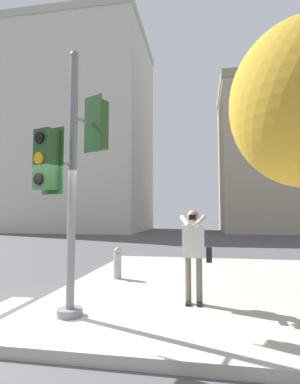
% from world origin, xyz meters
% --- Properties ---
extents(ground_plane, '(160.00, 160.00, 0.00)m').
position_xyz_m(ground_plane, '(0.00, 0.00, 0.00)').
color(ground_plane, '#4C4C4F').
extents(sidewalk_corner, '(8.00, 8.00, 0.16)m').
position_xyz_m(sidewalk_corner, '(3.50, 3.50, 0.08)').
color(sidewalk_corner, '#ADA89E').
rests_on(sidewalk_corner, ground_plane).
extents(traffic_signal_pole, '(0.80, 1.39, 4.39)m').
position_xyz_m(traffic_signal_pole, '(0.50, 0.66, 2.60)').
color(traffic_signal_pole, slate).
rests_on(traffic_signal_pole, sidewalk_corner).
extents(person_photographer, '(0.58, 0.54, 1.70)m').
position_xyz_m(person_photographer, '(2.43, 1.65, 1.17)').
color(person_photographer, black).
rests_on(person_photographer, sidewalk_corner).
extents(fire_hydrant, '(0.20, 0.26, 0.79)m').
position_xyz_m(fire_hydrant, '(0.45, 3.48, 0.54)').
color(fire_hydrant, '#99999E').
rests_on(fire_hydrant, sidewalk_corner).
extents(building_left, '(16.78, 12.25, 21.90)m').
position_xyz_m(building_left, '(-11.78, 27.31, 10.96)').
color(building_left, beige).
rests_on(building_left, ground_plane).
extents(building_right, '(12.67, 8.93, 15.05)m').
position_xyz_m(building_right, '(10.80, 27.61, 7.54)').
color(building_right, tan).
rests_on(building_right, ground_plane).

